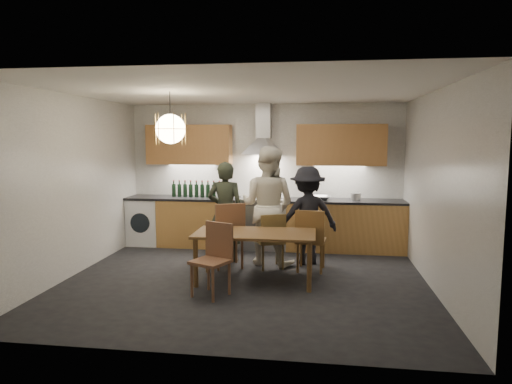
# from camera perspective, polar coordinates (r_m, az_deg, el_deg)

# --- Properties ---
(ground) EXTENTS (5.00, 5.00, 0.00)m
(ground) POSITION_cam_1_polar(r_m,az_deg,el_deg) (6.50, -1.40, -10.97)
(ground) COLOR black
(ground) RESTS_ON ground
(room_shell) EXTENTS (5.02, 4.52, 2.61)m
(room_shell) POSITION_cam_1_polar(r_m,az_deg,el_deg) (6.20, -1.44, 4.24)
(room_shell) COLOR white
(room_shell) RESTS_ON ground
(counter_run) EXTENTS (5.00, 0.62, 0.90)m
(counter_run) POSITION_cam_1_polar(r_m,az_deg,el_deg) (8.26, 0.96, -3.92)
(counter_run) COLOR tan
(counter_run) RESTS_ON ground
(range_stove) EXTENTS (0.90, 0.60, 0.92)m
(range_stove) POSITION_cam_1_polar(r_m,az_deg,el_deg) (8.26, 0.79, -3.98)
(range_stove) COLOR silver
(range_stove) RESTS_ON ground
(wall_fixtures) EXTENTS (4.30, 0.54, 1.10)m
(wall_fixtures) POSITION_cam_1_polar(r_m,az_deg,el_deg) (8.24, 0.91, 6.01)
(wall_fixtures) COLOR tan
(wall_fixtures) RESTS_ON ground
(pendant_lamp) EXTENTS (0.43, 0.43, 0.70)m
(pendant_lamp) POSITION_cam_1_polar(r_m,az_deg,el_deg) (6.34, -10.64, 7.74)
(pendant_lamp) COLOR black
(pendant_lamp) RESTS_ON ground
(dining_table) EXTENTS (1.65, 0.84, 0.70)m
(dining_table) POSITION_cam_1_polar(r_m,az_deg,el_deg) (6.29, -0.13, -5.77)
(dining_table) COLOR brown
(dining_table) RESTS_ON ground
(chair_back_left) EXTENTS (0.60, 0.60, 1.01)m
(chair_back_left) POSITION_cam_1_polar(r_m,az_deg,el_deg) (6.94, -3.43, -4.89)
(chair_back_left) COLOR brown
(chair_back_left) RESTS_ON ground
(chair_back_mid) EXTENTS (0.50, 0.50, 0.85)m
(chair_back_mid) POSITION_cam_1_polar(r_m,az_deg,el_deg) (6.91, 1.97, -5.71)
(chair_back_mid) COLOR brown
(chair_back_mid) RESTS_ON ground
(chair_back_right) EXTENTS (0.46, 0.46, 0.94)m
(chair_back_right) POSITION_cam_1_polar(r_m,az_deg,el_deg) (6.80, 6.82, -5.53)
(chair_back_right) COLOR brown
(chair_back_right) RESTS_ON ground
(chair_front) EXTENTS (0.55, 0.55, 0.91)m
(chair_front) POSITION_cam_1_polar(r_m,az_deg,el_deg) (5.83, -5.20, -7.72)
(chair_front) COLOR brown
(chair_front) RESTS_ON ground
(person_left) EXTENTS (0.59, 0.39, 1.61)m
(person_left) POSITION_cam_1_polar(r_m,az_deg,el_deg) (7.35, -3.83, -2.46)
(person_left) COLOR black
(person_left) RESTS_ON ground
(person_mid) EXTENTS (1.07, 0.94, 1.85)m
(person_mid) POSITION_cam_1_polar(r_m,az_deg,el_deg) (7.14, 1.47, -1.73)
(person_mid) COLOR beige
(person_mid) RESTS_ON ground
(person_right) EXTENTS (1.13, 0.88, 1.54)m
(person_right) POSITION_cam_1_polar(r_m,az_deg,el_deg) (7.23, 6.43, -2.92)
(person_right) COLOR black
(person_right) RESTS_ON ground
(mixing_bowl) EXTENTS (0.36, 0.36, 0.08)m
(mixing_bowl) POSITION_cam_1_polar(r_m,az_deg,el_deg) (8.06, 8.18, -0.73)
(mixing_bowl) COLOR silver
(mixing_bowl) RESTS_ON counter_run
(stock_pot) EXTENTS (0.21, 0.21, 0.12)m
(stock_pot) POSITION_cam_1_polar(r_m,az_deg,el_deg) (8.11, 12.37, -0.62)
(stock_pot) COLOR #B6B6BA
(stock_pot) RESTS_ON counter_run
(wine_bottles) EXTENTS (0.94, 0.07, 0.30)m
(wine_bottles) POSITION_cam_1_polar(r_m,az_deg,el_deg) (8.45, -7.45, 0.39)
(wine_bottles) COLOR black
(wine_bottles) RESTS_ON counter_run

